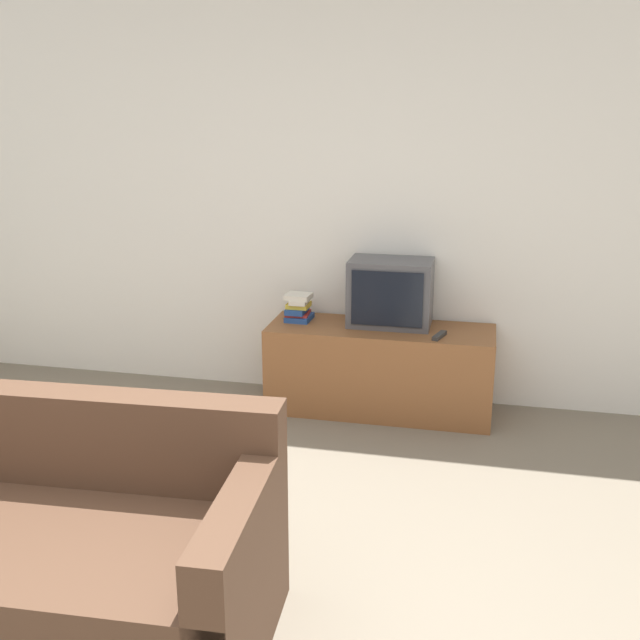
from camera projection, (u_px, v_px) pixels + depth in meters
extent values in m
cube|color=white|center=(322.00, 203.00, 4.91)|extent=(9.00, 0.06, 2.60)
cube|color=brown|center=(380.00, 369.00, 4.83)|extent=(1.43, 0.50, 0.56)
cube|color=#4C4C51|center=(391.00, 292.00, 4.76)|extent=(0.52, 0.33, 0.42)
cube|color=black|center=(387.00, 299.00, 4.60)|extent=(0.44, 0.01, 0.34)
cube|color=#4C3323|center=(34.00, 433.00, 3.01)|extent=(2.06, 0.26, 0.38)
cube|color=#4C3323|center=(243.00, 580.00, 2.61)|extent=(0.18, 0.87, 0.69)
cube|color=#23478E|center=(299.00, 317.00, 4.91)|extent=(0.16, 0.20, 0.03)
cube|color=#B72D28|center=(298.00, 313.00, 4.91)|extent=(0.16, 0.18, 0.02)
cube|color=#23478E|center=(297.00, 310.00, 4.90)|extent=(0.13, 0.19, 0.03)
cube|color=gold|center=(299.00, 305.00, 4.89)|extent=(0.15, 0.15, 0.03)
cube|color=silver|center=(299.00, 301.00, 4.86)|extent=(0.11, 0.14, 0.03)
cube|color=silver|center=(298.00, 296.00, 4.86)|extent=(0.17, 0.15, 0.03)
cube|color=#2D2D2D|center=(439.00, 336.00, 4.55)|extent=(0.08, 0.17, 0.02)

